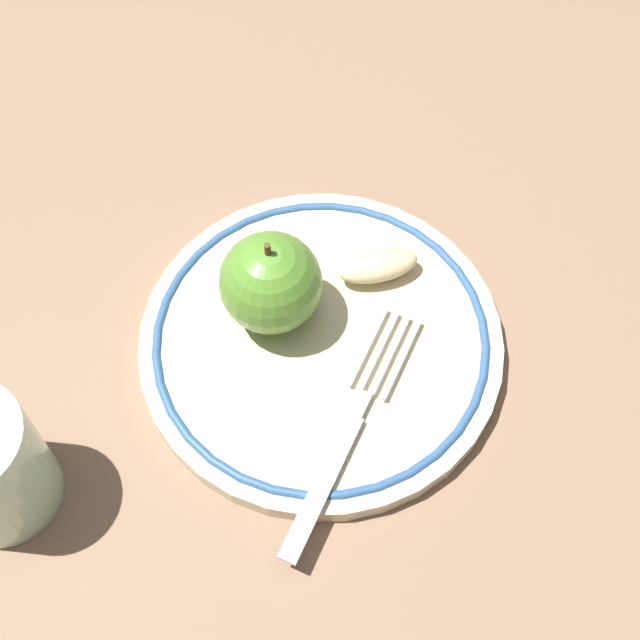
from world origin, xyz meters
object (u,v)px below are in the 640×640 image
plate (320,341)px  apple_slice_front (380,267)px  fork (346,436)px  apple_red_whole (271,283)px

plate → apple_slice_front: 0.07m
apple_slice_front → fork: (0.11, 0.06, -0.01)m
plate → apple_slice_front: size_ratio=4.35×
apple_red_whole → fork: 0.11m
plate → fork: (0.05, 0.06, 0.01)m
plate → apple_slice_front: apple_slice_front is taller
fork → apple_red_whole: bearing=52.0°
apple_red_whole → apple_slice_front: size_ratio=1.35×
apple_slice_front → fork: 0.12m
apple_slice_front → fork: bearing=64.4°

